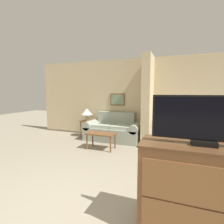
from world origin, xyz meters
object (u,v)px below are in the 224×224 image
at_px(coffee_table, 101,135).
at_px(table_lamp, 87,112).
at_px(bed, 203,146).
at_px(couch, 113,130).
at_px(backpack, 216,126).
at_px(tv, 205,120).
at_px(tv_dresser, 200,192).

height_order(coffee_table, table_lamp, table_lamp).
bearing_deg(table_lamp, bed, -12.01).
bearing_deg(couch, coffee_table, -89.53).
distance_m(table_lamp, backpack, 3.81).
bearing_deg(bed, tv, -97.62).
bearing_deg(coffee_table, backpack, 0.89).
xyz_separation_m(couch, bed, (2.51, -0.68, -0.04)).
height_order(couch, bed, couch).
bearing_deg(table_lamp, couch, -3.53).
height_order(table_lamp, bed, table_lamp).
xyz_separation_m(tv_dresser, backpack, (0.52, 2.31, 0.30)).
distance_m(table_lamp, tv_dresser, 4.57).
distance_m(tv_dresser, tv, 0.76).
bearing_deg(couch, table_lamp, 176.47).
bearing_deg(coffee_table, tv_dresser, -46.43).
xyz_separation_m(table_lamp, bed, (3.49, -0.74, -0.57)).
xyz_separation_m(couch, tv_dresser, (2.17, -3.23, 0.18)).
distance_m(couch, tv, 4.00).
height_order(couch, tv, tv).
distance_m(couch, tv_dresser, 3.90).
height_order(coffee_table, tv, tv).
xyz_separation_m(tv_dresser, bed, (0.34, 2.55, -0.22)).
bearing_deg(tv_dresser, couch, 123.81).
distance_m(coffee_table, bed, 2.52).
distance_m(bed, backpack, 0.60).
bearing_deg(tv_dresser, table_lamp, 133.74).
xyz_separation_m(tv_dresser, tv, (0.00, 0.00, 0.76)).
bearing_deg(couch, tv, -56.19).
bearing_deg(coffee_table, bed, 6.47).
bearing_deg(bed, backpack, -52.77).
xyz_separation_m(couch, backpack, (2.69, -0.92, 0.48)).
bearing_deg(couch, bed, -15.23).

